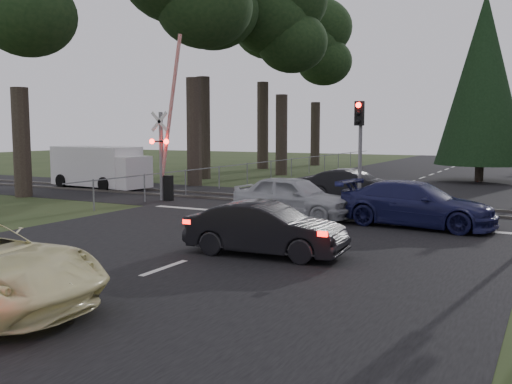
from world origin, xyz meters
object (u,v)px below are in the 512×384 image
Objects in this scene: blue_sedan at (416,204)px; dark_car_far at (352,185)px; traffic_signal_center at (359,136)px; dark_hatchback at (266,229)px; silver_car at (294,197)px; white_van at (102,167)px; crossing_signal at (165,153)px.

dark_car_far is (-3.90, 5.39, -0.04)m from blue_sedan.
traffic_signal_center reaches higher than blue_sedan.
traffic_signal_center reaches higher than dark_hatchback.
white_van reaches higher than silver_car.
crossing_signal reaches higher than dark_car_far.
silver_car is 1.06× the size of dark_car_far.
silver_car is at bearing -15.66° from crossing_signal.
blue_sedan is 17.78m from white_van.
crossing_signal is at bearing 86.62° from blue_sedan.
crossing_signal reaches higher than white_van.
dark_hatchback is 6.36m from blue_sedan.
traffic_signal_center reaches higher than dark_car_far.
white_van is (-14.51, 1.92, -1.71)m from traffic_signal_center.
crossing_signal reaches higher than traffic_signal_center.
crossing_signal is at bearing -173.85° from traffic_signal_center.
dark_car_far is at bearing 3.75° from silver_car.
dark_car_far is at bearing 8.57° from white_van.
dark_car_far is (7.07, 3.75, -1.39)m from crossing_signal.
dark_hatchback is (8.66, -7.56, -1.41)m from crossing_signal.
white_van is (-6.24, 2.81, -0.96)m from crossing_signal.
dark_car_far is (-1.20, 2.86, -2.14)m from traffic_signal_center.
crossing_signal reaches higher than silver_car.
dark_hatchback is at bearing 163.79° from blue_sedan.
dark_hatchback is at bearing -41.13° from crossing_signal.
dark_car_far is at bearing 112.76° from traffic_signal_center.
crossing_signal is 1.71× the size of dark_car_far.
white_van is at bearing 93.52° from dark_car_far.
dark_hatchback is 11.42m from dark_car_far.
blue_sedan is at bearing -144.66° from dark_car_far.
silver_car is at bearing 13.52° from dark_hatchback.
dark_hatchback is at bearing -156.62° from silver_car.
crossing_signal is 11.58m from dark_hatchback.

